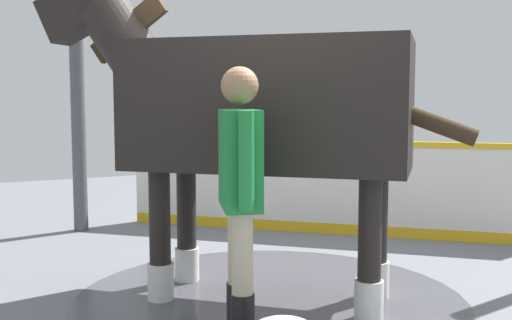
% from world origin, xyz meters
% --- Properties ---
extents(ground_plane, '(16.00, 16.00, 0.02)m').
position_xyz_m(ground_plane, '(0.00, 0.00, -0.01)').
color(ground_plane, slate).
extents(wet_patch, '(2.98, 2.98, 0.00)m').
position_xyz_m(wet_patch, '(-0.05, -0.22, 0.00)').
color(wet_patch, '#4C4C54').
rests_on(wet_patch, ground).
extents(barrier_wall, '(3.23, 3.46, 1.05)m').
position_xyz_m(barrier_wall, '(-1.82, 1.42, 0.49)').
color(barrier_wall, silver).
rests_on(barrier_wall, ground).
extents(roof_post_near, '(0.16, 0.16, 2.66)m').
position_xyz_m(roof_post_near, '(-3.19, -1.01, 1.33)').
color(roof_post_near, '#4C4C51').
rests_on(roof_post_near, ground).
extents(horse, '(2.45, 2.61, 2.51)m').
position_xyz_m(horse, '(-0.12, -0.30, 1.44)').
color(horse, black).
rests_on(horse, ground).
extents(handler, '(0.65, 0.36, 1.71)m').
position_xyz_m(handler, '(0.62, -0.78, 0.99)').
color(handler, black).
rests_on(handler, ground).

